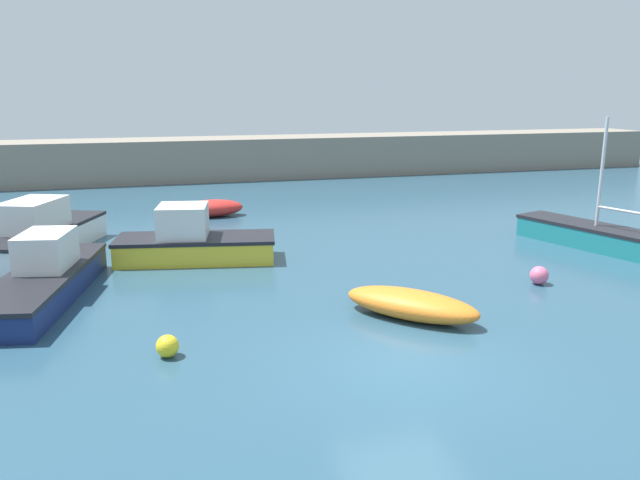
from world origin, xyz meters
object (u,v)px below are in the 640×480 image
cabin_cruiser_white (193,242)px  mooring_buoy_yellow (167,346)px  motorboat_with_cabin (44,278)px  open_tender_yellow (212,208)px  mooring_buoy_pink (539,275)px  sailboat_short_mast (595,236)px  motorboat_grey_hull (41,234)px  rowboat_blue_near (411,304)px

cabin_cruiser_white → mooring_buoy_yellow: 7.75m
motorboat_with_cabin → open_tender_yellow: 11.53m
mooring_buoy_pink → sailboat_short_mast: bearing=35.6°
sailboat_short_mast → open_tender_yellow: sailboat_short_mast is taller
motorboat_grey_hull → open_tender_yellow: 8.16m
rowboat_blue_near → mooring_buoy_yellow: (-5.95, -0.76, -0.11)m
mooring_buoy_yellow → motorboat_grey_hull: bearing=111.3°
cabin_cruiser_white → motorboat_grey_hull: 5.41m
motorboat_grey_hull → mooring_buoy_pink: motorboat_grey_hull is taller
rowboat_blue_near → mooring_buoy_pink: bearing=64.8°
motorboat_with_cabin → mooring_buoy_pink: size_ratio=12.47×
sailboat_short_mast → mooring_buoy_pink: (-4.52, -3.24, -0.16)m
cabin_cruiser_white → mooring_buoy_yellow: size_ratio=11.12×
mooring_buoy_yellow → mooring_buoy_pink: mooring_buoy_pink is taller
open_tender_yellow → mooring_buoy_yellow: open_tender_yellow is taller
motorboat_grey_hull → sailboat_short_mast: (19.03, -4.26, -0.30)m
rowboat_blue_near → motorboat_with_cabin: (-9.01, 4.08, 0.21)m
motorboat_with_cabin → mooring_buoy_yellow: (3.07, -4.84, -0.33)m
rowboat_blue_near → open_tender_yellow: bearing=150.1°
cabin_cruiser_white → motorboat_grey_hull: motorboat_grey_hull is taller
rowboat_blue_near → motorboat_with_cabin: size_ratio=0.51×
motorboat_with_cabin → open_tender_yellow: bearing=162.0°
cabin_cruiser_white → sailboat_short_mast: (14.08, -2.10, -0.22)m
cabin_cruiser_white → rowboat_blue_near: (4.82, -6.90, -0.29)m
mooring_buoy_yellow → motorboat_with_cabin: bearing=122.3°
motorboat_grey_hull → sailboat_short_mast: bearing=-81.1°
motorboat_grey_hull → motorboat_with_cabin: bearing=-149.7°
motorboat_grey_hull → rowboat_blue_near: motorboat_grey_hull is taller
rowboat_blue_near → open_tender_yellow: 14.58m
sailboat_short_mast → mooring_buoy_yellow: bearing=92.0°
motorboat_with_cabin → mooring_buoy_yellow: bearing=43.4°
open_tender_yellow → mooring_buoy_pink: 15.02m
cabin_cruiser_white → rowboat_blue_near: size_ratio=1.60×
sailboat_short_mast → open_tender_yellow: size_ratio=2.17×
mooring_buoy_yellow → mooring_buoy_pink: size_ratio=0.91×
motorboat_grey_hull → rowboat_blue_near: (9.78, -9.06, -0.37)m
motorboat_grey_hull → mooring_buoy_pink: bearing=-95.8°
mooring_buoy_pink → mooring_buoy_yellow: bearing=-167.7°
open_tender_yellow → mooring_buoy_yellow: size_ratio=5.66×
sailboat_short_mast → mooring_buoy_pink: sailboat_short_mast is taller
rowboat_blue_near → open_tender_yellow: size_ratio=1.23×
cabin_cruiser_white → mooring_buoy_pink: cabin_cruiser_white is taller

